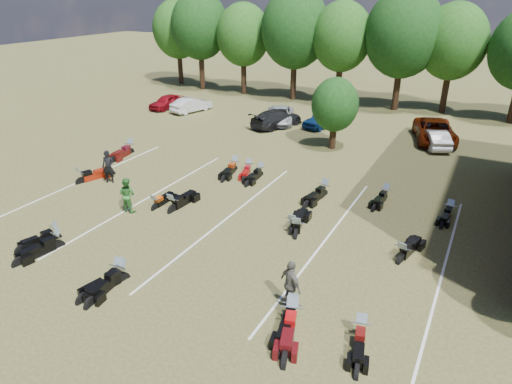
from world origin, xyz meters
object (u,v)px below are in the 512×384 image
Objects in this scene: person_green at (127,195)px; motorcycle_0 at (58,248)px; person_black at (108,167)px; motorcycle_14 at (130,153)px; car_4 at (323,119)px; motorcycle_3 at (122,280)px; car_0 at (167,102)px; motorcycle_7 at (82,183)px; person_grey at (291,285)px.

motorcycle_0 is (-0.28, -4.19, -0.89)m from person_green.
motorcycle_0 is (3.24, -6.51, -0.96)m from person_black.
motorcycle_14 is at bearing -50.58° from person_green.
motorcycle_3 is (0.53, -23.71, -0.68)m from car_4.
car_0 is 14.98m from car_4.
car_0 is 1.64× the size of motorcycle_3.
motorcycle_14 is (-9.90, 11.46, 0.00)m from motorcycle_3.
motorcycle_7 is 5.37m from motorcycle_14.
motorcycle_3 is at bearing -68.41° from person_black.
person_grey is at bearing -36.84° from car_0.
motorcycle_0 is at bearing -175.84° from motorcycle_3.
person_grey reaches higher than motorcycle_3.
person_green reaches higher than motorcycle_0.
motorcycle_3 is at bearing -69.86° from car_4.
person_black is 10.29m from motorcycle_3.
car_0 is 1.54× the size of motorcycle_7.
person_black reaches higher than person_grey.
person_green is 0.73× the size of motorcycle_7.
person_grey reaches higher than person_green.
car_4 is 1.70× the size of motorcycle_0.
motorcycle_7 is at bearing -18.80° from person_green.
person_black reaches higher than motorcycle_7.
motorcycle_7 is at bearing -60.98° from car_0.
person_grey reaches higher than car_0.
motorcycle_3 is at bearing 45.66° from person_grey.
motorcycle_7 is (-8.85, 6.19, 0.00)m from motorcycle_3.
car_4 is at bearing 90.96° from motorcycle_0.
person_grey is 0.80× the size of motorcycle_0.
motorcycle_0 is 0.93× the size of motorcycle_14.
motorcycle_0 is at bearing -88.52° from person_black.
motorcycle_7 reaches higher than motorcycle_3.
motorcycle_0 is 12.32m from motorcycle_14.
person_black is 5.15m from motorcycle_14.
person_grey reaches higher than motorcycle_7.
person_black reaches higher than motorcycle_3.
person_grey is 6.65m from motorcycle_3.
person_black is at bearing 126.41° from motorcycle_0.
person_grey is at bearing -46.49° from person_black.
person_black reaches higher than car_4.
car_4 is (14.94, 1.01, 0.04)m from car_0.
motorcycle_3 is at bearing 2.72° from motorcycle_0.
car_0 reaches higher than motorcycle_0.
motorcycle_3 is (3.92, -4.72, -0.89)m from person_green.
person_green is 5.22m from motorcycle_7.
person_green is at bearing -177.28° from motorcycle_7.
car_4 is 19.40m from motorcycle_7.
car_4 is 15.44m from motorcycle_14.
person_grey is at bearing -177.47° from motorcycle_7.
car_4 is 1.58× the size of motorcycle_14.
person_grey reaches higher than car_4.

